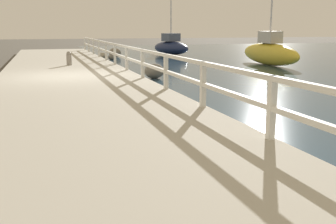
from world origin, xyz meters
TOP-DOWN VIEW (x-y plane):
  - ground_plane at (0.00, 0.00)m, footprint 120.00×120.00m
  - dock_walkway at (0.00, 0.00)m, footprint 4.61×36.00m
  - railing at (2.21, -0.00)m, footprint 0.10×32.50m
  - boulder_far_strip at (3.14, 10.24)m, footprint 0.42×0.38m
  - boulder_mid_strip at (2.78, 11.29)m, footprint 0.51×0.46m
  - boulder_upstream at (3.72, 12.30)m, footprint 0.80×0.72m
  - boulder_near_dock at (3.14, 0.74)m, footprint 0.75×0.67m
  - mooring_bollard at (0.26, 3.96)m, footprint 0.22×0.22m
  - sailboat_yellow at (10.23, 4.26)m, footprint 1.21×5.33m
  - sailboat_navy at (7.93, 13.40)m, footprint 2.43×3.92m

SIDE VIEW (x-z plane):
  - ground_plane at x=0.00m, z-range 0.00..0.00m
  - dock_walkway at x=0.00m, z-range 0.00..0.30m
  - boulder_far_strip at x=3.14m, z-range 0.00..0.32m
  - boulder_mid_strip at x=2.78m, z-range 0.00..0.38m
  - boulder_near_dock at x=3.14m, z-range 0.00..0.56m
  - boulder_upstream at x=3.72m, z-range 0.00..0.60m
  - sailboat_navy at x=7.93m, z-range -1.78..2.91m
  - mooring_bollard at x=0.26m, z-range 0.30..0.89m
  - sailboat_yellow at x=10.23m, z-range -1.95..3.25m
  - railing at x=2.21m, z-range 0.46..1.37m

